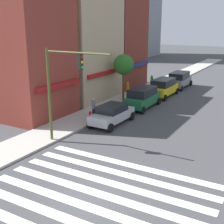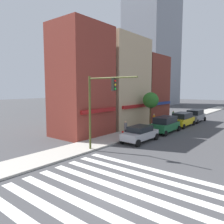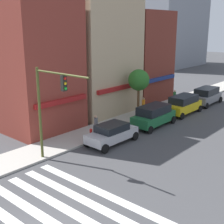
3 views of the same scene
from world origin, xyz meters
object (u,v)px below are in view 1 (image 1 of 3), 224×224
Objects in this scene: sedan_silver at (112,114)px; suv_grey at (179,79)px; pedestrian_grey_coat at (94,108)px; fire_hydrant at (90,115)px; traffic_signal at (62,81)px; pedestrian_orange_vest at (128,90)px; suv_green at (142,97)px; pedestrian_green_top at (152,82)px; suv_yellow at (163,87)px; street_tree at (124,65)px.

sedan_silver is 0.93× the size of suv_grey.
pedestrian_grey_coat is 0.87m from fire_hydrant.
traffic_signal is at bearing 176.72° from suv_grey.
pedestrian_grey_coat reaches higher than sedan_silver.
suv_green is at bearing 10.33° from pedestrian_orange_vest.
pedestrian_green_top is (13.28, 2.21, 0.23)m from sedan_silver.
pedestrian_orange_vest is at bearing 8.74° from traffic_signal.
suv_grey is (11.01, 0.00, 0.00)m from suv_green.
suv_yellow is 1.01× the size of street_tree.
pedestrian_grey_coat is (-5.66, 1.84, 0.04)m from suv_green.
sedan_silver is 2.50× the size of pedestrian_green_top.
pedestrian_orange_vest is at bearing 97.32° from pedestrian_green_top.
pedestrian_green_top is at bearing 10.52° from sedan_silver.
suv_green is 2.68× the size of pedestrian_grey_coat.
suv_yellow is (11.29, 0.00, 0.19)m from sedan_silver.
street_tree reaches higher than suv_green.
pedestrian_grey_coat is (0.12, 1.84, 0.23)m from sedan_silver.
suv_green reaches higher than fire_hydrant.
pedestrian_grey_coat is at bearing -172.28° from street_tree.
suv_grey is 2.69× the size of pedestrian_grey_coat.
traffic_signal is at bearing -170.13° from street_tree.
street_tree is (7.20, 2.80, 2.90)m from sedan_silver.
suv_yellow is 5.65m from street_tree.
suv_green is 5.51m from suv_yellow.
fire_hydrant is at bearing 12.86° from traffic_signal.
street_tree reaches higher than pedestrian_green_top.
traffic_signal is at bearing 178.00° from suv_yellow.
suv_green is at bearing 178.31° from suv_grey.
traffic_signal is 1.33× the size of suv_grey.
sedan_silver is 16.80m from suv_grey.
traffic_signal reaches higher than suv_grey.
sedan_silver is 2.50× the size of pedestrian_orange_vest.
suv_grey is at bearing -5.58° from fire_hydrant.
pedestrian_orange_vest is at bearing 50.37° from suv_green.
suv_yellow is at bearing -8.13° from fire_hydrant.
pedestrian_orange_vest is at bearing 142.18° from suv_yellow.
suv_green is 2.68× the size of pedestrian_orange_vest.
pedestrian_green_top is 0.38× the size of street_tree.
suv_green is (5.78, 0.00, 0.19)m from sedan_silver.
traffic_signal is at bearing -32.39° from pedestrian_orange_vest.
suv_green is at bearing 45.51° from pedestrian_grey_coat.
suv_grey is 5.65× the size of fire_hydrant.
pedestrian_grey_coat is 13.16m from pedestrian_green_top.
suv_green is 2.68× the size of pedestrian_green_top.
suv_yellow is 5.59× the size of fire_hydrant.
pedestrian_green_top is 13.90m from fire_hydrant.
suv_yellow is at bearing 100.94° from pedestrian_orange_vest.
suv_green reaches higher than pedestrian_orange_vest.
pedestrian_orange_vest is (7.89, 2.65, 0.23)m from sedan_silver.
sedan_silver is 8.25m from street_tree.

